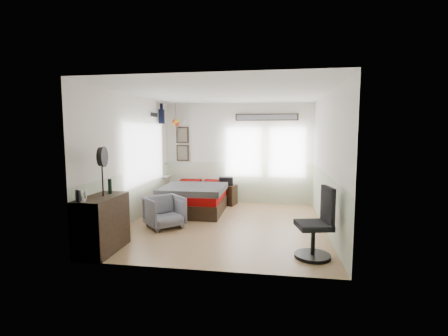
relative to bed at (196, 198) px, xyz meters
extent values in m
cube|color=tan|center=(0.93, -1.17, -0.32)|extent=(4.00, 4.50, 0.01)
cube|color=silver|center=(0.93, 1.08, 1.04)|extent=(4.00, 0.02, 2.70)
cube|color=silver|center=(0.93, -3.42, 1.04)|extent=(4.00, 0.02, 2.70)
cube|color=silver|center=(-1.07, -1.17, 1.04)|extent=(0.02, 4.50, 2.70)
cube|color=silver|center=(2.93, -1.17, 1.04)|extent=(0.02, 4.50, 2.70)
cube|color=white|center=(0.93, -1.17, 2.39)|extent=(4.00, 4.50, 0.02)
cube|color=beige|center=(0.93, 1.08, 0.24)|extent=(4.00, 0.01, 1.10)
cube|color=beige|center=(-1.06, -1.17, 0.24)|extent=(0.01, 4.50, 1.10)
cube|color=beige|center=(2.92, -1.17, 0.24)|extent=(0.01, 4.50, 1.10)
cube|color=silver|center=(-1.03, -0.62, 1.14)|extent=(0.03, 2.20, 1.35)
cube|color=silver|center=(1.08, 1.04, 1.09)|extent=(0.95, 0.03, 1.30)
cube|color=silver|center=(2.23, 1.04, 1.09)|extent=(0.95, 0.03, 1.30)
cube|color=black|center=(-0.62, 1.05, 1.04)|extent=(0.35, 0.03, 0.45)
cube|color=black|center=(-0.62, 1.05, 1.54)|extent=(0.35, 0.03, 0.45)
cube|color=#7F7259|center=(-0.62, 1.03, 1.04)|extent=(0.27, 0.01, 0.37)
cube|color=#7F7259|center=(-0.62, 1.03, 1.54)|extent=(0.27, 0.01, 0.37)
cube|color=black|center=(1.68, 1.05, 2.01)|extent=(1.65, 0.03, 0.18)
cube|color=gray|center=(1.68, 1.03, 2.01)|extent=(1.58, 0.01, 0.13)
cube|color=white|center=(-1.04, -0.02, 2.04)|extent=(0.02, 0.48, 0.14)
sphere|color=red|center=(-0.72, 0.78, 1.87)|extent=(0.20, 0.20, 0.20)
cube|color=black|center=(0.00, 0.01, -0.15)|extent=(1.42, 2.02, 0.32)
cube|color=#870605|center=(0.00, 0.01, 0.10)|extent=(1.38, 1.98, 0.18)
cube|color=#585858|center=(0.00, -0.21, 0.26)|extent=(1.48, 1.47, 0.14)
cube|color=#870605|center=(-0.33, 0.82, 0.26)|extent=(0.56, 0.35, 0.14)
cube|color=#870605|center=(0.33, 0.82, 0.26)|extent=(0.56, 0.35, 0.14)
cube|color=black|center=(-0.81, -2.95, 0.14)|extent=(0.48, 1.00, 0.90)
imported|color=slate|center=(-0.27, -1.50, 0.00)|extent=(0.97, 0.97, 0.64)
cube|color=black|center=(0.64, 0.77, -0.05)|extent=(0.61, 0.53, 0.52)
cylinder|color=black|center=(2.51, -2.70, -0.29)|extent=(0.55, 0.55, 0.05)
cylinder|color=black|center=(2.51, -2.70, -0.05)|extent=(0.06, 0.06, 0.42)
cube|color=black|center=(2.51, -2.70, 0.19)|extent=(0.58, 0.58, 0.08)
cube|color=black|center=(2.72, -2.65, 0.51)|extent=(0.16, 0.45, 0.55)
cylinder|color=silver|center=(-0.90, -3.35, 0.68)|extent=(0.14, 0.14, 0.19)
cube|color=silver|center=(-0.82, -3.35, 0.69)|extent=(0.02, 0.02, 0.11)
cylinder|color=black|center=(-0.79, -2.69, 0.71)|extent=(0.06, 0.06, 0.25)
cylinder|color=black|center=(-0.79, -2.91, 0.89)|extent=(0.02, 0.02, 0.61)
cylinder|color=black|center=(-0.79, -2.91, 1.22)|extent=(0.12, 0.31, 0.31)
cylinder|color=black|center=(-0.75, -2.91, 1.22)|extent=(0.08, 0.32, 0.33)
cube|color=black|center=(0.64, 0.77, 0.32)|extent=(0.40, 0.30, 0.21)
camera|label=1|loc=(1.92, -7.66, 1.59)|focal=26.00mm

